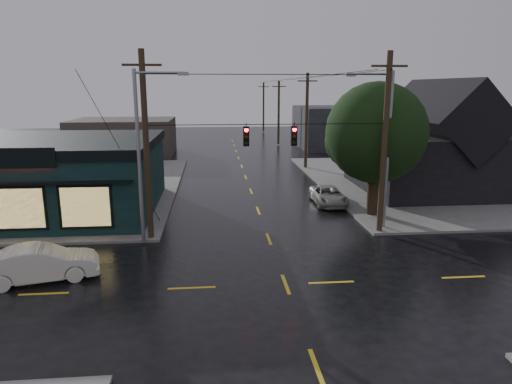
{
  "coord_description": "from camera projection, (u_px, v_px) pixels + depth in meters",
  "views": [
    {
      "loc": [
        -2.96,
        -17.95,
        8.24
      ],
      "look_at": [
        -0.83,
        4.76,
        2.99
      ],
      "focal_mm": 32.0,
      "sensor_mm": 36.0,
      "label": 1
    }
  ],
  "objects": [
    {
      "name": "ground_plane",
      "position": [
        286.0,
        284.0,
        19.53
      ],
      "size": [
        160.0,
        160.0,
        0.0
      ],
      "primitive_type": "plane",
      "color": "black"
    },
    {
      "name": "sidewalk_nw",
      "position": [
        4.0,
        190.0,
        37.1
      ],
      "size": [
        28.0,
        28.0,
        0.15
      ],
      "primitive_type": "cube",
      "color": "#605E59",
      "rests_on": "ground"
    },
    {
      "name": "sidewalk_ne",
      "position": [
        472.0,
        181.0,
        40.74
      ],
      "size": [
        28.0,
        28.0,
        0.15
      ],
      "primitive_type": "cube",
      "color": "#605E59",
      "rests_on": "ground"
    },
    {
      "name": "pizza_shop",
      "position": [
        32.0,
        175.0,
        30.16
      ],
      "size": [
        16.3,
        12.34,
        4.9
      ],
      "color": "black",
      "rests_on": "ground"
    },
    {
      "name": "ne_building",
      "position": [
        439.0,
        136.0,
        36.39
      ],
      "size": [
        12.6,
        11.6,
        8.75
      ],
      "color": "black",
      "rests_on": "ground"
    },
    {
      "name": "corner_tree",
      "position": [
        376.0,
        133.0,
        28.71
      ],
      "size": [
        6.39,
        6.39,
        8.48
      ],
      "color": "black",
      "rests_on": "ground"
    },
    {
      "name": "utility_pole_nw",
      "position": [
        151.0,
        240.0,
        25.25
      ],
      "size": [
        2.0,
        0.32,
        10.15
      ],
      "primitive_type": null,
      "color": "black",
      "rests_on": "ground"
    },
    {
      "name": "utility_pole_ne",
      "position": [
        379.0,
        233.0,
        26.43
      ],
      "size": [
        2.0,
        0.32,
        10.15
      ],
      "primitive_type": null,
      "color": "black",
      "rests_on": "ground"
    },
    {
      "name": "utility_pole_far_a",
      "position": [
        305.0,
        169.0,
        47.29
      ],
      "size": [
        2.0,
        0.32,
        9.65
      ],
      "primitive_type": null,
      "color": "black",
      "rests_on": "ground"
    },
    {
      "name": "utility_pole_far_b",
      "position": [
        278.0,
        145.0,
        66.7
      ],
      "size": [
        2.0,
        0.32,
        9.15
      ],
      "primitive_type": null,
      "color": "black",
      "rests_on": "ground"
    },
    {
      "name": "utility_pole_far_c",
      "position": [
        263.0,
        132.0,
        86.1
      ],
      "size": [
        2.0,
        0.32,
        9.15
      ],
      "primitive_type": null,
      "color": "black",
      "rests_on": "ground"
    },
    {
      "name": "span_signal_assembly",
      "position": [
        270.0,
        136.0,
        24.57
      ],
      "size": [
        13.0,
        0.48,
        1.23
      ],
      "color": "black",
      "rests_on": "ground"
    },
    {
      "name": "streetlight_nw",
      "position": [
        144.0,
        244.0,
        24.54
      ],
      "size": [
        5.4,
        0.3,
        9.15
      ],
      "primitive_type": null,
      "color": "gray",
      "rests_on": "ground"
    },
    {
      "name": "streetlight_ne",
      "position": [
        383.0,
        229.0,
        27.16
      ],
      "size": [
        5.4,
        0.3,
        9.15
      ],
      "primitive_type": null,
      "color": "gray",
      "rests_on": "ground"
    },
    {
      "name": "bg_building_west",
      "position": [
        124.0,
        137.0,
        56.58
      ],
      "size": [
        12.0,
        10.0,
        4.4
      ],
      "primitive_type": "cube",
      "color": "#372C28",
      "rests_on": "ground"
    },
    {
      "name": "bg_building_east",
      "position": [
        348.0,
        127.0,
        64.02
      ],
      "size": [
        14.0,
        12.0,
        5.6
      ],
      "primitive_type": "cube",
      "color": "black",
      "rests_on": "ground"
    },
    {
      "name": "sedan_cream",
      "position": [
        41.0,
        264.0,
        19.74
      ],
      "size": [
        5.05,
        2.84,
        1.57
      ],
      "primitive_type": "imported",
      "rotation": [
        0.0,
        0.0,
        1.83
      ],
      "color": "silver",
      "rests_on": "ground"
    },
    {
      "name": "suv_silver",
      "position": [
        328.0,
        195.0,
        32.81
      ],
      "size": [
        2.12,
        4.58,
        1.27
      ],
      "primitive_type": "imported",
      "rotation": [
        0.0,
        0.0,
        -0.0
      ],
      "color": "#A19C95",
      "rests_on": "ground"
    }
  ]
}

